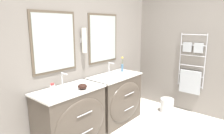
% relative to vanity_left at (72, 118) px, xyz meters
% --- Properties ---
extents(wall_back, '(4.89, 0.16, 2.60)m').
position_rel_vanity_left_xyz_m(wall_back, '(0.63, 0.34, 0.88)').
color(wall_back, gray).
rests_on(wall_back, ground_plane).
extents(wall_right, '(0.13, 3.74, 2.60)m').
position_rel_vanity_left_xyz_m(wall_right, '(2.30, -0.70, 0.86)').
color(wall_right, gray).
rests_on(wall_right, ground_plane).
extents(vanity_left, '(0.97, 0.59, 0.84)m').
position_rel_vanity_left_xyz_m(vanity_left, '(0.00, 0.00, 0.00)').
color(vanity_left, '#4C4238').
rests_on(vanity_left, ground_plane).
extents(vanity_right, '(0.97, 0.59, 0.84)m').
position_rel_vanity_left_xyz_m(vanity_right, '(1.00, 0.00, 0.00)').
color(vanity_right, '#4C4238').
rests_on(vanity_right, ground_plane).
extents(faucet_left, '(0.17, 0.13, 0.22)m').
position_rel_vanity_left_xyz_m(faucet_left, '(-0.00, 0.16, 0.52)').
color(faucet_left, silver).
rests_on(faucet_left, vanity_left).
extents(faucet_right, '(0.17, 0.13, 0.22)m').
position_rel_vanity_left_xyz_m(faucet_right, '(1.00, 0.16, 0.52)').
color(faucet_right, silver).
rests_on(faucet_right, vanity_right).
extents(toiletry_bottle, '(0.06, 0.06, 0.17)m').
position_rel_vanity_left_xyz_m(toiletry_bottle, '(-0.31, -0.05, 0.50)').
color(toiletry_bottle, silver).
rests_on(toiletry_bottle, vanity_left).
extents(amenity_bowl, '(0.13, 0.13, 0.08)m').
position_rel_vanity_left_xyz_m(amenity_bowl, '(0.12, -0.11, 0.45)').
color(amenity_bowl, black).
rests_on(amenity_bowl, vanity_left).
extents(flower_vase, '(0.04, 0.04, 0.29)m').
position_rel_vanity_left_xyz_m(flower_vase, '(1.31, 0.11, 0.52)').
color(flower_vase, teal).
rests_on(flower_vase, vanity_right).
extents(waste_bin, '(0.26, 0.26, 0.27)m').
position_rel_vanity_left_xyz_m(waste_bin, '(1.95, -0.54, -0.29)').
color(waste_bin, silver).
rests_on(waste_bin, ground_plane).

